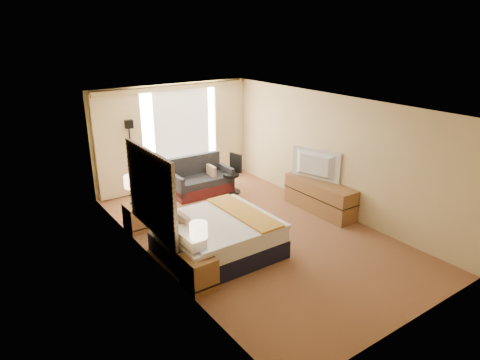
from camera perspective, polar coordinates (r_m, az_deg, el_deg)
floor at (r=8.73m, az=1.84°, el=-6.95°), size 4.20×7.00×0.02m
ceiling at (r=7.91m, az=2.05°, el=10.10°), size 4.20×7.00×0.02m
wall_back at (r=11.11m, az=-9.00°, el=5.90°), size 4.20×0.02×2.60m
wall_front at (r=6.04m, az=22.47°, el=-7.74°), size 4.20×0.02×2.60m
wall_left at (r=7.24m, az=-11.49°, el=-1.95°), size 0.02×7.00×2.60m
wall_right at (r=9.58m, az=12.06°, el=3.44°), size 0.02×7.00×2.60m
headboard at (r=7.43m, az=-11.83°, el=-1.55°), size 0.06×1.85×1.50m
nightstand_left at (r=6.94m, az=-5.51°, el=-12.12°), size 0.45×0.52×0.55m
nightstand_right at (r=8.96m, az=-13.51°, el=-4.86°), size 0.45×0.52×0.55m
media_dresser at (r=9.70m, az=10.56°, el=-2.19°), size 0.50×1.80×0.70m
window at (r=11.19m, az=-7.78°, el=6.16°), size 2.30×0.02×2.30m
curtains at (r=10.99m, az=-8.78°, el=6.33°), size 4.12×0.19×2.56m
bed at (r=7.82m, az=-3.08°, el=-7.51°), size 1.96×1.79×0.95m
loveseat at (r=10.64m, az=-5.29°, el=-0.19°), size 1.50×0.83×0.92m
floor_lamp at (r=10.47m, az=-14.43°, el=4.81°), size 0.24×0.24×1.88m
desk_chair at (r=10.64m, az=-1.01°, el=0.62°), size 0.47×0.47×0.97m
lamp_left at (r=6.58m, az=-5.55°, el=-6.76°), size 0.28×0.28×0.58m
lamp_right at (r=8.71m, az=-14.28°, el=-0.30°), size 0.29×0.29×0.62m
tissue_box at (r=6.78m, az=-5.14°, el=-9.68°), size 0.16×0.16×0.12m
telephone at (r=8.79m, az=-13.48°, el=-3.19°), size 0.19×0.16×0.06m
television at (r=9.57m, az=9.78°, el=1.93°), size 0.50×1.17×0.68m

